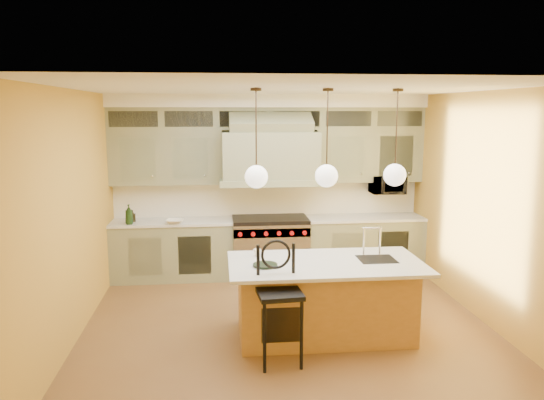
{
  "coord_description": "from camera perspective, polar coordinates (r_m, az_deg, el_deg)",
  "views": [
    {
      "loc": [
        -0.85,
        -6.13,
        2.66
      ],
      "look_at": [
        -0.12,
        0.7,
        1.49
      ],
      "focal_mm": 35.0,
      "sensor_mm": 36.0,
      "label": 1
    }
  ],
  "objects": [
    {
      "name": "pendant_center",
      "position": [
        6.05,
        5.89,
        2.88
      ],
      "size": [
        0.26,
        0.26,
        1.11
      ],
      "color": "#2D2319",
      "rests_on": "ceiling"
    },
    {
      "name": "wall_front",
      "position": [
        3.92,
        6.81,
        -8.36
      ],
      "size": [
        5.0,
        0.0,
        5.0
      ],
      "primitive_type": "plane",
      "rotation": [
        -1.57,
        0.0,
        0.0
      ],
      "color": "gold",
      "rests_on": "ground"
    },
    {
      "name": "microwave",
      "position": [
        8.92,
        12.3,
        1.63
      ],
      "size": [
        0.54,
        0.37,
        0.3
      ],
      "primitive_type": "imported",
      "color": "black",
      "rests_on": "back_cabinetry"
    },
    {
      "name": "floor",
      "position": [
        6.73,
        1.72,
        -13.6
      ],
      "size": [
        5.0,
        5.0,
        0.0
      ],
      "primitive_type": "plane",
      "color": "brown",
      "rests_on": "ground"
    },
    {
      "name": "back_cabinetry",
      "position": [
        8.5,
        -0.26,
        1.33
      ],
      "size": [
        5.0,
        0.77,
        2.9
      ],
      "color": "gray",
      "rests_on": "floor"
    },
    {
      "name": "pendant_left",
      "position": [
        5.94,
        -1.69,
        2.79
      ],
      "size": [
        0.26,
        0.26,
        1.11
      ],
      "color": "#2D2319",
      "rests_on": "ceiling"
    },
    {
      "name": "wall_left",
      "position": [
        6.46,
        -20.76,
        -1.76
      ],
      "size": [
        0.0,
        5.0,
        5.0
      ],
      "primitive_type": "plane",
      "rotation": [
        1.57,
        0.0,
        1.57
      ],
      "color": "gold",
      "rests_on": "ground"
    },
    {
      "name": "cup",
      "position": [
        6.42,
        -1.62,
        -5.67
      ],
      "size": [
        0.1,
        0.1,
        0.08
      ],
      "primitive_type": "imported",
      "rotation": [
        0.0,
        0.0,
        -0.13
      ],
      "color": "white",
      "rests_on": "kitchen_island"
    },
    {
      "name": "range",
      "position": [
        8.6,
        -0.2,
        -5.0
      ],
      "size": [
        1.2,
        0.74,
        0.96
      ],
      "color": "silver",
      "rests_on": "floor"
    },
    {
      "name": "wall_back",
      "position": [
        8.76,
        -0.44,
        1.71
      ],
      "size": [
        5.0,
        0.0,
        5.0
      ],
      "primitive_type": "plane",
      "rotation": [
        1.57,
        0.0,
        0.0
      ],
      "color": "gold",
      "rests_on": "ground"
    },
    {
      "name": "counter_stool",
      "position": [
        5.65,
        0.73,
        -10.09
      ],
      "size": [
        0.49,
        0.49,
        1.3
      ],
      "rotation": [
        0.0,
        0.0,
        0.08
      ],
      "color": "black",
      "rests_on": "floor"
    },
    {
      "name": "oil_bottle_b",
      "position": [
        8.54,
        -14.74,
        -1.66
      ],
      "size": [
        0.09,
        0.09,
        0.18
      ],
      "primitive_type": "imported",
      "rotation": [
        0.0,
        0.0,
        0.12
      ],
      "color": "black",
      "rests_on": "back_cabinetry"
    },
    {
      "name": "pendant_right",
      "position": [
        6.27,
        13.07,
        2.91
      ],
      "size": [
        0.26,
        0.26,
        1.11
      ],
      "color": "#2D2319",
      "rests_on": "ceiling"
    },
    {
      "name": "wall_right",
      "position": [
        7.09,
        22.24,
        -0.89
      ],
      "size": [
        0.0,
        5.0,
        5.0
      ],
      "primitive_type": "plane",
      "rotation": [
        1.57,
        0.0,
        -1.57
      ],
      "color": "gold",
      "rests_on": "ground"
    },
    {
      "name": "oil_bottle_a",
      "position": [
        8.34,
        -15.13,
        -1.51
      ],
      "size": [
        0.13,
        0.13,
        0.31
      ],
      "primitive_type": "imported",
      "rotation": [
        0.0,
        0.0,
        -0.11
      ],
      "color": "black",
      "rests_on": "back_cabinetry"
    },
    {
      "name": "kitchen_island",
      "position": [
        6.39,
        5.71,
        -10.38
      ],
      "size": [
        2.26,
        1.21,
        1.35
      ],
      "rotation": [
        0.0,
        0.0,
        -0.0
      ],
      "color": "#A07439",
      "rests_on": "floor"
    },
    {
      "name": "ceiling",
      "position": [
        6.19,
        1.85,
        11.88
      ],
      "size": [
        5.0,
        5.0,
        0.0
      ],
      "primitive_type": "plane",
      "rotation": [
        3.14,
        0.0,
        0.0
      ],
      "color": "white",
      "rests_on": "wall_back"
    },
    {
      "name": "fruit_bowl",
      "position": [
        8.25,
        -10.41,
        -2.3
      ],
      "size": [
        0.3,
        0.3,
        0.07
      ],
      "primitive_type": "imported",
      "rotation": [
        0.0,
        0.0,
        -0.11
      ],
      "color": "silver",
      "rests_on": "back_cabinetry"
    }
  ]
}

